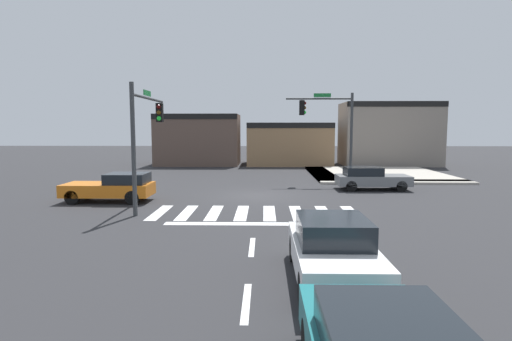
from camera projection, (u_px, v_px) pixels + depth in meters
name	position (u px, v px, depth m)	size (l,w,h in m)	color
ground_plane	(257.00, 196.00, 21.95)	(120.00, 120.00, 0.00)	#2B2B2D
crosswalk_near	(256.00, 213.00, 17.47)	(8.70, 3.15, 0.01)	silver
lane_markings	(294.00, 277.00, 9.97)	(6.80, 20.25, 0.01)	white
bike_detector_marking	(317.00, 243.00, 12.87)	(1.14, 1.14, 0.01)	yellow
curb_corner_northeast	(371.00, 175.00, 31.14)	(10.00, 10.60, 0.15)	#B2AA9E
storefront_row	(301.00, 138.00, 40.27)	(26.91, 6.48, 6.00)	brown
traffic_signal_northeast	(329.00, 121.00, 26.56)	(4.34, 0.32, 5.83)	#383A3D
traffic_signal_southwest	(146.00, 125.00, 18.46)	(0.32, 4.97, 5.42)	#383A3D
car_white	(333.00, 249.00, 9.64)	(1.81, 4.20, 1.52)	white
car_orange	(113.00, 187.00, 20.08)	(4.20, 1.82, 1.40)	orange
car_gray	(370.00, 178.00, 23.99)	(4.15, 1.79, 1.33)	slate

